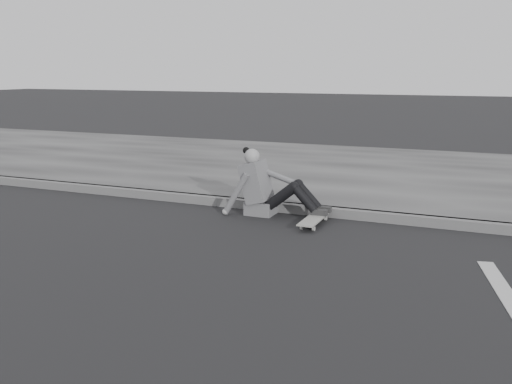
% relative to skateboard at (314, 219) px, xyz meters
% --- Properties ---
extents(ground, '(80.00, 80.00, 0.00)m').
position_rel_skateboard_xyz_m(ground, '(-1.10, -2.10, -0.07)').
color(ground, black).
rests_on(ground, ground).
extents(curb, '(24.00, 0.16, 0.12)m').
position_rel_skateboard_xyz_m(curb, '(-1.10, 0.48, -0.01)').
color(curb, '#545454').
rests_on(curb, ground).
extents(sidewalk, '(24.00, 6.00, 0.12)m').
position_rel_skateboard_xyz_m(sidewalk, '(-1.10, 3.50, -0.01)').
color(sidewalk, '#3D3D3D').
rests_on(sidewalk, ground).
extents(skateboard, '(0.20, 0.78, 0.09)m').
position_rel_skateboard_xyz_m(skateboard, '(0.00, 0.00, 0.00)').
color(skateboard, '#A5A6A0').
rests_on(skateboard, ground).
extents(seated_woman, '(1.38, 0.46, 0.88)m').
position_rel_skateboard_xyz_m(seated_woman, '(-0.73, 0.25, 0.29)').
color(seated_woman, '#57575A').
rests_on(seated_woman, ground).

